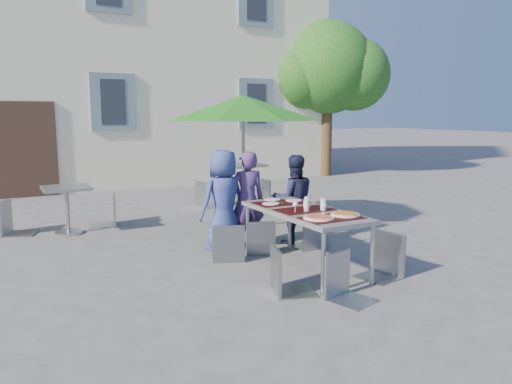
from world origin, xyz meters
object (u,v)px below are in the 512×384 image
child_1 (247,200)px  chair_4 (385,229)px  chair_2 (313,208)px  cafe_table_0 (67,201)px  child_2 (294,199)px  pizza_near_left (319,217)px  cafe_table_1 (244,175)px  chair_3 (285,242)px  pizza_near_right (345,214)px  child_0 (223,200)px  bg_chair_l_0 (11,196)px  dining_table (304,214)px  bg_chair_l_1 (206,178)px  bg_chair_r_0 (107,191)px  chair_0 (228,220)px  patio_umbrella (243,109)px  chair_5 (346,249)px  chair_1 (260,217)px  bg_chair_r_1 (262,178)px

child_1 → chair_4: 2.09m
chair_2 → cafe_table_0: (-2.94, 2.63, -0.05)m
child_2 → cafe_table_0: bearing=-19.6°
pizza_near_left → cafe_table_1: (1.69, 5.10, -0.16)m
chair_2 → chair_3: 1.88m
pizza_near_right → cafe_table_0: pizza_near_right is taller
child_0 → bg_chair_l_0: size_ratio=1.35×
dining_table → bg_chair_l_1: bg_chair_l_1 is taller
dining_table → pizza_near_right: (0.22, -0.52, 0.07)m
chair_3 → child_1: bearing=74.7°
chair_4 → bg_chair_l_0: bearing=130.3°
bg_chair_r_0 → cafe_table_1: (3.13, 0.90, 0.01)m
chair_0 → child_0: bearing=71.4°
patio_umbrella → cafe_table_1: size_ratio=3.00×
child_1 → chair_5: size_ratio=1.51×
chair_0 → chair_5: size_ratio=1.02×
chair_1 → chair_2: size_ratio=0.90×
chair_5 → bg_chair_r_1: chair_5 is taller
pizza_near_left → pizza_near_right: 0.38m
chair_1 → child_2: bearing=20.8°
child_0 → chair_3: child_0 is taller
dining_table → chair_3: bearing=-137.0°
chair_5 → cafe_table_0: bearing=115.4°
dining_table → bg_chair_l_1: (0.57, 4.46, -0.09)m
chair_4 → bg_chair_r_1: 5.39m
pizza_near_left → bg_chair_r_0: (-1.43, 4.20, -0.17)m
pizza_near_left → child_0: bearing=101.0°
chair_2 → patio_umbrella: (-0.33, 1.52, 1.41)m
dining_table → chair_2: size_ratio=1.85×
pizza_near_left → bg_chair_r_1: bearing=67.3°
chair_0 → chair_1: 0.55m
chair_3 → bg_chair_l_1: (1.23, 5.08, 0.03)m
chair_5 → bg_chair_l_0: (-2.88, 4.80, 0.09)m
chair_4 → bg_chair_r_0: bearing=117.4°
child_2 → chair_3: size_ratio=1.36×
chair_1 → chair_5: size_ratio=0.97×
chair_2 → chair_5: chair_2 is taller
child_0 → bg_chair_r_1: 4.10m
child_2 → bg_chair_r_0: 3.35m
child_0 → pizza_near_left: bearing=91.5°
chair_0 → bg_chair_r_0: (-0.91, 2.91, 0.04)m
child_1 → chair_4: size_ratio=1.41×
chair_5 → cafe_table_0: 4.90m
pizza_near_right → pizza_near_left: bearing=-178.4°
chair_1 → bg_chair_l_1: 3.67m
patio_umbrella → bg_chair_l_1: 2.62m
chair_2 → patio_umbrella: bearing=102.3°
dining_table → cafe_table_1: bearing=71.5°
chair_1 → bg_chair_r_1: bearing=60.4°
pizza_near_left → chair_4: chair_4 is taller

